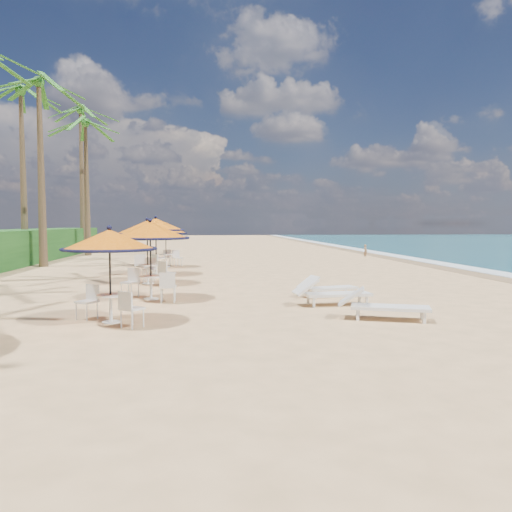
% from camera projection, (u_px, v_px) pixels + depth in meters
% --- Properties ---
extents(ground, '(160.00, 160.00, 0.00)m').
position_uv_depth(ground, '(346.00, 318.00, 11.42)').
color(ground, tan).
rests_on(ground, ground).
extents(foam_strip, '(1.20, 140.00, 0.04)m').
position_uv_depth(foam_strip, '(486.00, 272.00, 22.29)').
color(foam_strip, white).
rests_on(foam_strip, ground).
extents(wetsand_band, '(1.40, 140.00, 0.02)m').
position_uv_depth(wetsand_band, '(467.00, 272.00, 22.20)').
color(wetsand_band, olive).
rests_on(wetsand_band, ground).
extents(station_0, '(2.03, 2.03, 2.12)m').
position_uv_depth(station_0, '(109.00, 249.00, 10.72)').
color(station_0, black).
rests_on(station_0, ground).
extents(station_1, '(2.20, 2.20, 2.30)m').
position_uv_depth(station_1, '(150.00, 238.00, 14.06)').
color(station_1, black).
rests_on(station_1, ground).
extents(station_2, '(2.26, 2.26, 2.36)m').
position_uv_depth(station_2, '(148.00, 233.00, 17.70)').
color(station_2, black).
rests_on(station_2, ground).
extents(station_3, '(2.37, 2.37, 2.47)m').
position_uv_depth(station_3, '(155.00, 230.00, 20.85)').
color(station_3, black).
rests_on(station_3, ground).
extents(station_4, '(2.12, 2.13, 2.21)m').
position_uv_depth(station_4, '(166.00, 233.00, 24.71)').
color(station_4, black).
rests_on(station_4, ground).
extents(lounger_near, '(2.09, 1.24, 0.72)m').
position_uv_depth(lounger_near, '(381.00, 305.00, 11.16)').
color(lounger_near, white).
rests_on(lounger_near, ground).
extents(lounger_mid, '(2.09, 0.80, 0.73)m').
position_uv_depth(lounger_mid, '(330.00, 292.00, 13.11)').
color(lounger_mid, white).
rests_on(lounger_mid, ground).
extents(lounger_far, '(1.86, 0.99, 0.64)m').
position_uv_depth(lounger_far, '(326.00, 287.00, 14.63)').
color(lounger_far, white).
rests_on(lounger_far, ground).
extents(palm_4, '(5.00, 5.00, 9.34)m').
position_uv_depth(palm_4, '(39.00, 93.00, 24.37)').
color(palm_4, brown).
rests_on(palm_4, ground).
extents(palm_5, '(5.00, 5.00, 9.97)m').
position_uv_depth(palm_5, '(21.00, 101.00, 28.51)').
color(palm_5, brown).
rests_on(palm_5, ground).
extents(palm_6, '(5.00, 5.00, 9.09)m').
position_uv_depth(palm_6, '(86.00, 131.00, 33.12)').
color(palm_6, brown).
rests_on(palm_6, ground).
extents(palm_7, '(5.00, 5.00, 10.58)m').
position_uv_depth(palm_7, '(81.00, 119.00, 35.93)').
color(palm_7, brown).
rests_on(palm_7, ground).
extents(person, '(0.29, 0.36, 0.87)m').
position_uv_depth(person, '(365.00, 250.00, 31.79)').
color(person, '#886445').
rests_on(person, ground).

